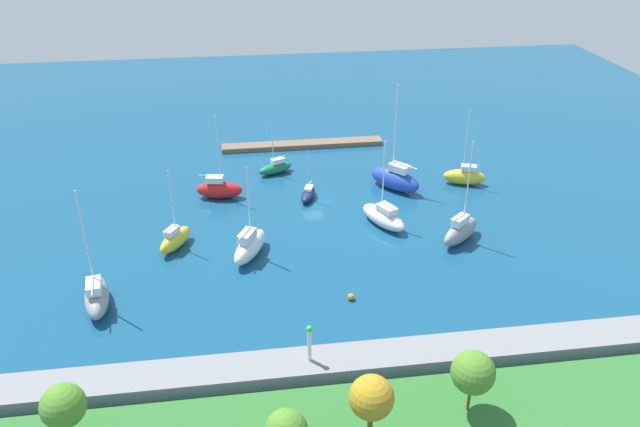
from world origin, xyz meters
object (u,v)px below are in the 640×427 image
park_tree_midwest (473,373)px  sailboat_yellow_by_breakwater (175,239)px  sailboat_white_center_basin (383,216)px  sailboat_gray_lone_south (97,296)px  harbor_beacon (309,341)px  pier_dock (303,145)px  sailboat_green_outer_mooring (275,168)px  sailboat_white_along_channel (250,246)px  park_tree_west (371,398)px  park_tree_mideast (63,406)px  sailboat_yellow_far_south (465,176)px  sailboat_blue_near_pier (395,179)px  mooring_buoy_orange (351,297)px  sailboat_red_far_north (219,189)px  sailboat_navy_east_end (308,194)px  sailboat_gray_mid_basin (461,231)px

park_tree_midwest → sailboat_yellow_by_breakwater: size_ratio=0.56×
sailboat_white_center_basin → sailboat_gray_lone_south: 35.07m
harbor_beacon → sailboat_white_center_basin: size_ratio=0.33×
pier_dock → sailboat_green_outer_mooring: sailboat_green_outer_mooring is taller
sailboat_yellow_by_breakwater → sailboat_white_along_channel: (-8.66, 3.08, 0.23)m
park_tree_west → park_tree_mideast: bearing=-6.1°
pier_dock → sailboat_yellow_far_south: bearing=141.2°
sailboat_blue_near_pier → mooring_buoy_orange: bearing=115.5°
pier_dock → sailboat_yellow_far_south: size_ratio=2.38×
sailboat_blue_near_pier → sailboat_red_far_north: sailboat_blue_near_pier is taller
park_tree_west → sailboat_gray_lone_south: size_ratio=0.45×
park_tree_mideast → sailboat_yellow_by_breakwater: sailboat_yellow_by_breakwater is taller
sailboat_blue_near_pier → sailboat_yellow_far_south: (-10.26, -0.27, -0.41)m
sailboat_yellow_by_breakwater → sailboat_navy_east_end: sailboat_yellow_by_breakwater is taller
sailboat_white_center_basin → sailboat_green_outer_mooring: bearing=7.6°
pier_dock → sailboat_navy_east_end: sailboat_navy_east_end is taller
harbor_beacon → park_tree_midwest: bearing=148.5°
sailboat_yellow_far_south → mooring_buoy_orange: 32.78m
sailboat_gray_mid_basin → sailboat_green_outer_mooring: size_ratio=1.62×
park_tree_midwest → sailboat_gray_mid_basin: sailboat_gray_mid_basin is taller
sailboat_white_center_basin → park_tree_west: bearing=137.7°
pier_dock → park_tree_mideast: (23.96, 59.01, 4.94)m
sailboat_green_outer_mooring → mooring_buoy_orange: sailboat_green_outer_mooring is taller
sailboat_yellow_by_breakwater → sailboat_blue_near_pier: size_ratio=0.67×
park_tree_west → sailboat_white_center_basin: 35.52m
sailboat_white_center_basin → sailboat_gray_mid_basin: 9.74m
sailboat_white_center_basin → sailboat_yellow_far_south: size_ratio=1.03×
park_tree_west → sailboat_navy_east_end: bearing=-90.7°
park_tree_mideast → sailboat_blue_near_pier: sailboat_blue_near_pier is taller
pier_dock → park_tree_west: size_ratio=4.38×
pier_dock → park_tree_midwest: (-6.52, 59.53, 4.70)m
park_tree_mideast → sailboat_white_center_basin: bearing=-134.4°
park_tree_midwest → mooring_buoy_orange: 18.98m
sailboat_gray_lone_south → park_tree_west: bearing=-140.5°
sailboat_yellow_by_breakwater → sailboat_white_along_channel: sailboat_white_along_channel is taller
park_tree_midwest → mooring_buoy_orange: (6.26, -17.29, -4.71)m
park_tree_mideast → sailboat_navy_east_end: (-22.59, -40.30, -4.58)m
park_tree_mideast → sailboat_white_along_channel: (-14.15, -26.65, -3.86)m
park_tree_west → mooring_buoy_orange: park_tree_west is taller
sailboat_green_outer_mooring → sailboat_gray_lone_south: 36.44m
sailboat_white_along_channel → park_tree_west: bearing=-138.5°
sailboat_white_along_channel → sailboat_gray_lone_south: bearing=142.1°
park_tree_midwest → sailboat_navy_east_end: 41.80m
sailboat_yellow_far_south → mooring_buoy_orange: (21.07, 25.09, -0.88)m
park_tree_west → sailboat_yellow_far_south: (-23.22, -44.23, -4.18)m
sailboat_yellow_by_breakwater → sailboat_red_far_north: 13.56m
sailboat_navy_east_end → sailboat_green_outer_mooring: bearing=-136.5°
sailboat_white_center_basin → sailboat_yellow_by_breakwater: 25.68m
sailboat_white_along_channel → mooring_buoy_orange: sailboat_white_along_channel is taller
harbor_beacon → sailboat_yellow_far_south: bearing=-127.2°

